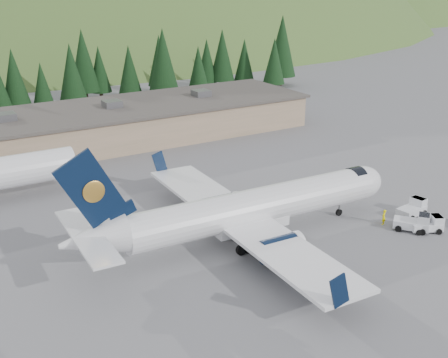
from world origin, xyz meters
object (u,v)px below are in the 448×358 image
at_px(baggage_tug_b, 429,224).
at_px(terminal_building, 81,128).
at_px(baggage_tug_d, 415,223).
at_px(airliner, 248,210).
at_px(baggage_tug_a, 413,208).
at_px(ramp_worker, 384,217).

bearing_deg(baggage_tug_b, terminal_building, 139.20).
distance_m(terminal_building, baggage_tug_d, 48.82).
height_order(airliner, baggage_tug_b, airliner).
bearing_deg(baggage_tug_a, terminal_building, 110.11).
bearing_deg(baggage_tug_b, airliner, 179.71).
distance_m(airliner, baggage_tug_b, 18.08).
height_order(baggage_tug_b, terminal_building, terminal_building).
height_order(terminal_building, ramp_worker, terminal_building).
xyz_separation_m(airliner, baggage_tug_b, (16.16, -7.78, -2.28)).
xyz_separation_m(baggage_tug_b, baggage_tug_d, (-1.04, 0.87, 0.08)).
bearing_deg(ramp_worker, terminal_building, -93.03).
height_order(baggage_tug_d, ramp_worker, baggage_tug_d).
bearing_deg(ramp_worker, baggage_tug_b, 101.79).
relative_size(baggage_tug_b, baggage_tug_d, 0.92).
relative_size(baggage_tug_b, ramp_worker, 2.14).
relative_size(airliner, terminal_building, 0.48).
height_order(baggage_tug_a, baggage_tug_b, baggage_tug_a).
xyz_separation_m(baggage_tug_b, terminal_building, (-20.18, 45.74, 1.90)).
distance_m(airliner, baggage_tug_a, 18.55).
bearing_deg(airliner, baggage_tug_b, -23.70).
distance_m(baggage_tug_b, ramp_worker, 4.32).
relative_size(terminal_building, ramp_worker, 44.78).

